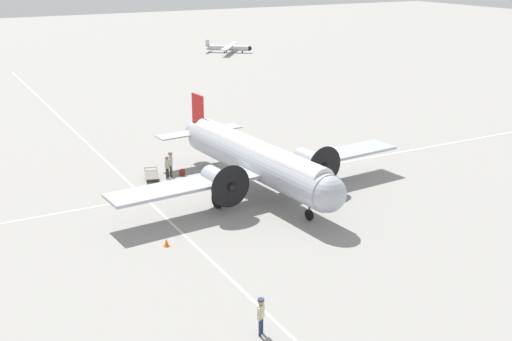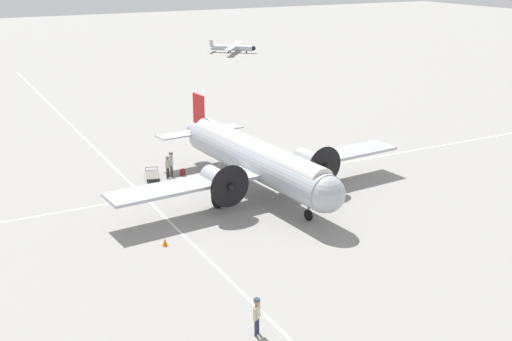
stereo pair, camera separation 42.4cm
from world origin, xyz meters
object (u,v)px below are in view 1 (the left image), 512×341
at_px(passenger_boarding, 167,165).
at_px(light_aircraft_distant, 229,48).
at_px(ramp_agent, 171,162).
at_px(suitcase_near_door, 182,172).
at_px(crew_foreground, 261,312).
at_px(traffic_cone, 166,243).
at_px(airliner_main, 259,160).
at_px(baggage_cart, 152,175).

distance_m(passenger_boarding, light_aircraft_distant, 66.24).
height_order(ramp_agent, suitcase_near_door, ramp_agent).
distance_m(crew_foreground, light_aircraft_distant, 87.42).
xyz_separation_m(crew_foreground, passenger_boarding, (-4.00, -21.81, -0.07)).
relative_size(crew_foreground, passenger_boarding, 1.04).
bearing_deg(traffic_cone, airliner_main, -150.30).
bearing_deg(airliner_main, traffic_cone, -64.96).
bearing_deg(light_aircraft_distant, suitcase_near_door, -82.07).
xyz_separation_m(airliner_main, ramp_agent, (4.14, -6.36, -1.27)).
distance_m(ramp_agent, suitcase_near_door, 1.25).
distance_m(passenger_boarding, suitcase_near_door, 1.45).
bearing_deg(airliner_main, baggage_cart, -144.52).
xyz_separation_m(ramp_agent, light_aircraft_distant, (-33.01, -56.97, -0.33)).
distance_m(ramp_agent, light_aircraft_distant, 65.84).
xyz_separation_m(airliner_main, suitcase_near_door, (3.32, -6.16, -2.19)).
bearing_deg(baggage_cart, passenger_boarding, 80.38).
bearing_deg(baggage_cart, light_aircraft_distant, 164.80).
relative_size(passenger_boarding, light_aircraft_distant, 0.18).
distance_m(airliner_main, crew_foreground, 17.91).
bearing_deg(passenger_boarding, traffic_cone, 26.83).
relative_size(airliner_main, light_aircraft_distant, 2.40).
xyz_separation_m(crew_foreground, light_aircraft_distant, (-37.39, -79.02, -0.27)).
distance_m(passenger_boarding, baggage_cart, 1.42).
relative_size(light_aircraft_distant, traffic_cone, 20.43).
relative_size(passenger_boarding, ramp_agent, 0.92).
xyz_separation_m(baggage_cart, light_aircraft_distant, (-34.45, -56.70, 0.58)).
relative_size(airliner_main, passenger_boarding, 13.09).
bearing_deg(crew_foreground, traffic_cone, 51.96).
relative_size(crew_foreground, traffic_cone, 3.88).
bearing_deg(airliner_main, suitcase_near_door, -156.30).
height_order(airliner_main, suitcase_near_door, airliner_main).
bearing_deg(passenger_boarding, baggage_cart, -67.53).
xyz_separation_m(airliner_main, passenger_boarding, (4.53, -6.12, -1.39)).
height_order(crew_foreground, passenger_boarding, crew_foreground).
bearing_deg(passenger_boarding, crew_foreground, 37.78).
distance_m(suitcase_near_door, baggage_cart, 2.31).
height_order(suitcase_near_door, light_aircraft_distant, light_aircraft_distant).
bearing_deg(passenger_boarding, suitcase_near_door, 140.03).
distance_m(airliner_main, light_aircraft_distant, 69.61).
height_order(ramp_agent, light_aircraft_distant, light_aircraft_distant).
height_order(suitcase_near_door, traffic_cone, suitcase_near_door).
bearing_deg(ramp_agent, traffic_cone, -17.82).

